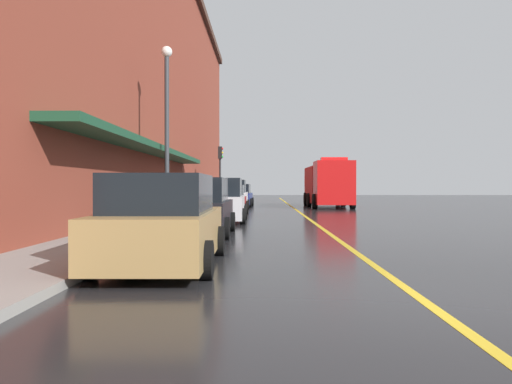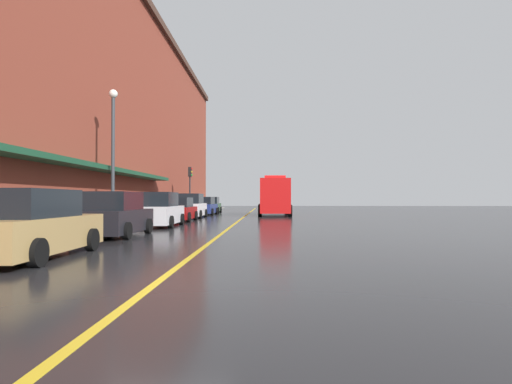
{
  "view_description": "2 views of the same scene",
  "coord_description": "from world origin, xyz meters",
  "px_view_note": "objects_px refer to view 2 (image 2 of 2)",
  "views": [
    {
      "loc": [
        -2.12,
        -6.85,
        1.51
      ],
      "look_at": [
        -2.5,
        22.26,
        1.18
      ],
      "focal_mm": 36.37,
      "sensor_mm": 36.0,
      "label": 1
    },
    {
      "loc": [
        1.97,
        -7.59,
        1.49
      ],
      "look_at": [
        1.28,
        16.78,
        1.88
      ],
      "focal_mm": 29.72,
      "sensor_mm": 36.0,
      "label": 2
    }
  ],
  "objects_px": {
    "street_lamp_left": "(113,142)",
    "traffic_light_near": "(190,181)",
    "parked_car_0": "(29,226)",
    "parked_car_5": "(204,206)",
    "fire_truck": "(274,197)",
    "parked_car_2": "(159,211)",
    "parked_car_3": "(178,210)",
    "parked_car_4": "(191,207)",
    "parking_meter_0": "(194,203)",
    "parking_meter_1": "(71,210)",
    "parked_car_1": "(116,216)",
    "parked_car_6": "(210,205)"
  },
  "relations": [
    {
      "from": "street_lamp_left",
      "to": "traffic_light_near",
      "type": "relative_size",
      "value": 1.61
    },
    {
      "from": "parked_car_0",
      "to": "parked_car_5",
      "type": "height_order",
      "value": "parked_car_0"
    },
    {
      "from": "parked_car_5",
      "to": "fire_truck",
      "type": "bearing_deg",
      "value": -96.31
    },
    {
      "from": "parked_car_0",
      "to": "street_lamp_left",
      "type": "xyz_separation_m",
      "value": [
        -1.95,
        10.93,
        3.59
      ]
    },
    {
      "from": "traffic_light_near",
      "to": "parked_car_0",
      "type": "bearing_deg",
      "value": -87.44
    },
    {
      "from": "parked_car_0",
      "to": "street_lamp_left",
      "type": "relative_size",
      "value": 0.68
    },
    {
      "from": "parked_car_2",
      "to": "parked_car_3",
      "type": "distance_m",
      "value": 5.33
    },
    {
      "from": "parked_car_2",
      "to": "parked_car_4",
      "type": "distance_m",
      "value": 10.42
    },
    {
      "from": "parked_car_3",
      "to": "parking_meter_0",
      "type": "distance_m",
      "value": 14.21
    },
    {
      "from": "parked_car_2",
      "to": "parked_car_4",
      "type": "xyz_separation_m",
      "value": [
        -0.15,
        10.41,
        0.02
      ]
    },
    {
      "from": "fire_truck",
      "to": "street_lamp_left",
      "type": "distance_m",
      "value": 18.88
    },
    {
      "from": "parking_meter_1",
      "to": "parked_car_1",
      "type": "bearing_deg",
      "value": 40.19
    },
    {
      "from": "parked_car_3",
      "to": "traffic_light_near",
      "type": "relative_size",
      "value": 0.98
    },
    {
      "from": "parked_car_3",
      "to": "parking_meter_0",
      "type": "height_order",
      "value": "parked_car_3"
    },
    {
      "from": "parked_car_6",
      "to": "traffic_light_near",
      "type": "bearing_deg",
      "value": 164.67
    },
    {
      "from": "parked_car_2",
      "to": "parked_car_5",
      "type": "height_order",
      "value": "parked_car_2"
    },
    {
      "from": "parked_car_4",
      "to": "street_lamp_left",
      "type": "relative_size",
      "value": 0.64
    },
    {
      "from": "traffic_light_near",
      "to": "parked_car_2",
      "type": "bearing_deg",
      "value": -85.19
    },
    {
      "from": "parked_car_3",
      "to": "parked_car_1",
      "type": "bearing_deg",
      "value": 179.48
    },
    {
      "from": "parked_car_3",
      "to": "parked_car_5",
      "type": "xyz_separation_m",
      "value": [
        0.06,
        11.1,
        0.04
      ]
    },
    {
      "from": "parked_car_3",
      "to": "street_lamp_left",
      "type": "relative_size",
      "value": 0.61
    },
    {
      "from": "street_lamp_left",
      "to": "parked_car_6",
      "type": "bearing_deg",
      "value": 85.21
    },
    {
      "from": "parking_meter_0",
      "to": "street_lamp_left",
      "type": "height_order",
      "value": "street_lamp_left"
    },
    {
      "from": "parking_meter_0",
      "to": "traffic_light_near",
      "type": "bearing_deg",
      "value": -88.72
    },
    {
      "from": "traffic_light_near",
      "to": "parked_car_4",
      "type": "bearing_deg",
      "value": -78.73
    },
    {
      "from": "parked_car_2",
      "to": "parked_car_5",
      "type": "distance_m",
      "value": 16.43
    },
    {
      "from": "parked_car_0",
      "to": "fire_truck",
      "type": "xyz_separation_m",
      "value": [
        6.53,
        27.58,
        0.81
      ]
    },
    {
      "from": "traffic_light_near",
      "to": "parked_car_5",
      "type": "bearing_deg",
      "value": -11.82
    },
    {
      "from": "parked_car_6",
      "to": "parking_meter_1",
      "type": "distance_m",
      "value": 28.61
    },
    {
      "from": "parked_car_2",
      "to": "parking_meter_1",
      "type": "bearing_deg",
      "value": 167.4
    },
    {
      "from": "parked_car_0",
      "to": "traffic_light_near",
      "type": "distance_m",
      "value": 28.89
    },
    {
      "from": "parked_car_3",
      "to": "traffic_light_near",
      "type": "bearing_deg",
      "value": 6.54
    },
    {
      "from": "fire_truck",
      "to": "parked_car_6",
      "type": "bearing_deg",
      "value": -133.4
    },
    {
      "from": "parked_car_6",
      "to": "parking_meter_0",
      "type": "height_order",
      "value": "parked_car_6"
    },
    {
      "from": "parked_car_4",
      "to": "parking_meter_0",
      "type": "xyz_separation_m",
      "value": [
        -1.32,
        9.05,
        0.18
      ]
    },
    {
      "from": "parked_car_1",
      "to": "fire_truck",
      "type": "height_order",
      "value": "fire_truck"
    },
    {
      "from": "parking_meter_0",
      "to": "street_lamp_left",
      "type": "distance_m",
      "value": 20.86
    },
    {
      "from": "parked_car_6",
      "to": "fire_truck",
      "type": "bearing_deg",
      "value": -133.73
    },
    {
      "from": "parked_car_3",
      "to": "fire_truck",
      "type": "xyz_separation_m",
      "value": [
        6.49,
        10.2,
        0.88
      ]
    },
    {
      "from": "parked_car_1",
      "to": "street_lamp_left",
      "type": "bearing_deg",
      "value": 21.87
    },
    {
      "from": "parked_car_1",
      "to": "fire_truck",
      "type": "distance_m",
      "value": 22.41
    },
    {
      "from": "parked_car_6",
      "to": "street_lamp_left",
      "type": "height_order",
      "value": "street_lamp_left"
    },
    {
      "from": "parked_car_4",
      "to": "street_lamp_left",
      "type": "distance_m",
      "value": 12.21
    },
    {
      "from": "parked_car_6",
      "to": "parking_meter_1",
      "type": "height_order",
      "value": "parked_car_6"
    },
    {
      "from": "parked_car_4",
      "to": "parking_meter_0",
      "type": "distance_m",
      "value": 9.15
    },
    {
      "from": "street_lamp_left",
      "to": "parking_meter_1",
      "type": "bearing_deg",
      "value": -84.16
    },
    {
      "from": "parked_car_0",
      "to": "parking_meter_1",
      "type": "distance_m",
      "value": 5.24
    },
    {
      "from": "parked_car_0",
      "to": "parking_meter_0",
      "type": "distance_m",
      "value": 31.55
    },
    {
      "from": "parked_car_0",
      "to": "parked_car_6",
      "type": "bearing_deg",
      "value": -0.66
    },
    {
      "from": "parked_car_0",
      "to": "parked_car_6",
      "type": "xyz_separation_m",
      "value": [
        -0.04,
        33.64,
        -0.02
      ]
    }
  ]
}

